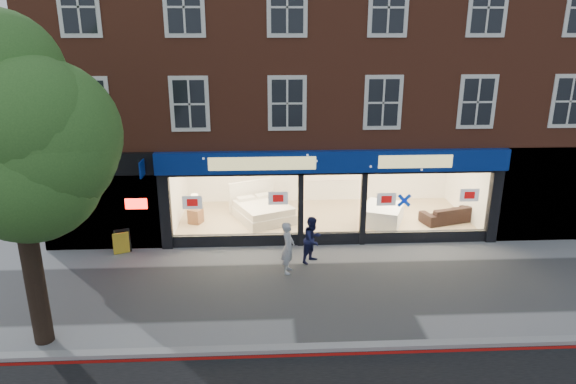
{
  "coord_description": "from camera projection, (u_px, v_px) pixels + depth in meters",
  "views": [
    {
      "loc": [
        -2.27,
        -12.93,
        7.1
      ],
      "look_at": [
        -1.5,
        2.5,
        2.07
      ],
      "focal_mm": 32.0,
      "sensor_mm": 36.0,
      "label": 1
    }
  ],
  "objects": [
    {
      "name": "building",
      "position": [
        322.0,
        37.0,
        19.1
      ],
      "size": [
        19.0,
        8.26,
        10.3
      ],
      "color": "brown",
      "rests_on": "ground"
    },
    {
      "name": "kerb_stone",
      "position": [
        365.0,
        346.0,
        11.81
      ],
      "size": [
        60.0,
        0.25,
        0.12
      ],
      "primitive_type": "cube",
      "color": "gray",
      "rests_on": "ground"
    },
    {
      "name": "street_tree",
      "position": [
        7.0,
        135.0,
        10.6
      ],
      "size": [
        4.0,
        3.2,
        6.6
      ],
      "color": "black",
      "rests_on": "ground"
    },
    {
      "name": "kerb_line",
      "position": [
        366.0,
        353.0,
        11.64
      ],
      "size": [
        60.0,
        0.1,
        0.01
      ],
      "primitive_type": "cube",
      "color": "#8C0A07",
      "rests_on": "ground"
    },
    {
      "name": "a_board",
      "position": [
        122.0,
        242.0,
        16.65
      ],
      "size": [
        0.6,
        0.5,
        0.79
      ],
      "primitive_type": "cube",
      "rotation": [
        0.0,
        0.0,
        0.37
      ],
      "color": "gold",
      "rests_on": "ground"
    },
    {
      "name": "display_bed",
      "position": [
        262.0,
        210.0,
        19.4
      ],
      "size": [
        2.55,
        2.75,
        1.25
      ],
      "rotation": [
        0.0,
        0.0,
        0.43
      ],
      "color": "silver",
      "rests_on": "showroom_floor"
    },
    {
      "name": "showroom_floor",
      "position": [
        324.0,
        219.0,
        19.55
      ],
      "size": [
        11.0,
        4.5,
        0.1
      ],
      "primitive_type": "cube",
      "color": "tan",
      "rests_on": "ground"
    },
    {
      "name": "bedside_table",
      "position": [
        196.0,
        216.0,
        18.99
      ],
      "size": [
        0.59,
        0.59,
        0.55
      ],
      "primitive_type": "cube",
      "rotation": [
        0.0,
        0.0,
        -0.4
      ],
      "color": "brown",
      "rests_on": "showroom_floor"
    },
    {
      "name": "pedestrian_blue",
      "position": [
        313.0,
        240.0,
        15.96
      ],
      "size": [
        0.91,
        0.92,
        1.5
      ],
      "primitive_type": "imported",
      "rotation": [
        0.0,
        0.0,
        0.82
      ],
      "color": "#16193F",
      "rests_on": "ground"
    },
    {
      "name": "sofa",
      "position": [
        448.0,
        214.0,
        19.14
      ],
      "size": [
        2.2,
        1.37,
        0.6
      ],
      "primitive_type": "imported",
      "rotation": [
        0.0,
        0.0,
        3.44
      ],
      "color": "black",
      "rests_on": "showroom_floor"
    },
    {
      "name": "mattress_stack",
      "position": [
        383.0,
        214.0,
        18.98
      ],
      "size": [
        1.88,
        2.06,
        0.66
      ],
      "rotation": [
        0.0,
        0.0,
        -0.41
      ],
      "color": "white",
      "rests_on": "showroom_floor"
    },
    {
      "name": "pedestrian_grey",
      "position": [
        288.0,
        248.0,
        15.27
      ],
      "size": [
        0.5,
        0.65,
        1.59
      ],
      "primitive_type": "imported",
      "rotation": [
        0.0,
        0.0,
        1.34
      ],
      "color": "#B1B2B9",
      "rests_on": "ground"
    },
    {
      "name": "ground",
      "position": [
        345.0,
        287.0,
        14.58
      ],
      "size": [
        120.0,
        120.0,
        0.0
      ],
      "primitive_type": "plane",
      "color": "gray",
      "rests_on": "ground"
    }
  ]
}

